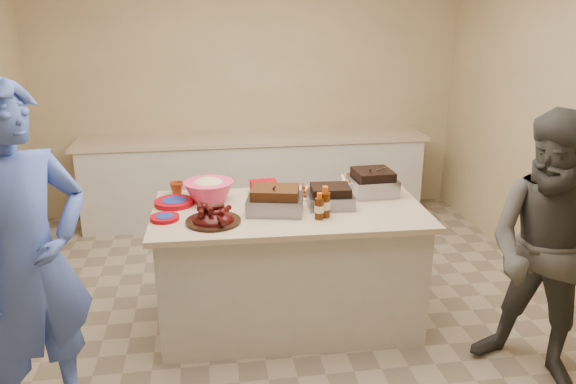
{
  "coord_description": "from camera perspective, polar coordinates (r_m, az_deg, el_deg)",
  "views": [
    {
      "loc": [
        -0.5,
        -3.5,
        2.19
      ],
      "look_at": [
        0.05,
        0.11,
        0.97
      ],
      "focal_mm": 35.0,
      "sensor_mm": 36.0,
      "label": 1
    }
  ],
  "objects": [
    {
      "name": "room",
      "position": [
        4.15,
        -0.43,
        -13.39
      ],
      "size": [
        4.5,
        5.0,
        2.7
      ],
      "primitive_type": null,
      "color": "tan",
      "rests_on": "ground"
    },
    {
      "name": "back_counter",
      "position": [
        5.98,
        -3.44,
        1.44
      ],
      "size": [
        3.6,
        0.64,
        0.9
      ],
      "primitive_type": null,
      "color": "beige",
      "rests_on": "ground"
    },
    {
      "name": "island",
      "position": [
        4.21,
        0.1,
        -12.9
      ],
      "size": [
        1.87,
        1.02,
        0.87
      ],
      "primitive_type": null,
      "rotation": [
        0.0,
        0.0,
        -0.03
      ],
      "color": "beige",
      "rests_on": "ground"
    },
    {
      "name": "rib_platter",
      "position": [
        3.61,
        -7.59,
        -3.08
      ],
      "size": [
        0.44,
        0.44,
        0.14
      ],
      "primitive_type": null,
      "rotation": [
        0.0,
        0.0,
        -0.3
      ],
      "color": "#3C0807",
      "rests_on": "island"
    },
    {
      "name": "pulled_pork_tray",
      "position": [
        3.76,
        -1.31,
        -2.03
      ],
      "size": [
        0.42,
        0.35,
        0.11
      ],
      "primitive_type": "cube",
      "rotation": [
        0.0,
        0.0,
        -0.21
      ],
      "color": "#47230F",
      "rests_on": "island"
    },
    {
      "name": "brisket_tray",
      "position": [
        3.88,
        4.29,
        -1.46
      ],
      "size": [
        0.32,
        0.28,
        0.09
      ],
      "primitive_type": "cube",
      "rotation": [
        0.0,
        0.0,
        -0.07
      ],
      "color": "black",
      "rests_on": "island"
    },
    {
      "name": "roasting_pan",
      "position": [
        4.17,
        8.52,
        -0.18
      ],
      "size": [
        0.33,
        0.33,
        0.13
      ],
      "primitive_type": "cube",
      "rotation": [
        0.0,
        0.0,
        0.05
      ],
      "color": "gray",
      "rests_on": "island"
    },
    {
      "name": "coleslaw_bowl",
      "position": [
        4.02,
        -8.0,
        -0.87
      ],
      "size": [
        0.36,
        0.36,
        0.24
      ],
      "primitive_type": null,
      "rotation": [
        0.0,
        0.0,
        -0.03
      ],
      "color": "#E73566",
      "rests_on": "island"
    },
    {
      "name": "sausage_plate",
      "position": [
        4.09,
        1.6,
        -0.34
      ],
      "size": [
        0.29,
        0.29,
        0.04
      ],
      "primitive_type": "cylinder",
      "rotation": [
        0.0,
        0.0,
        -0.1
      ],
      "color": "silver",
      "rests_on": "island"
    },
    {
      "name": "mac_cheese_dish",
      "position": [
        4.31,
        7.78,
        0.46
      ],
      "size": [
        0.36,
        0.28,
        0.09
      ],
      "primitive_type": "cube",
      "rotation": [
        0.0,
        0.0,
        -0.12
      ],
      "color": "orange",
      "rests_on": "island"
    },
    {
      "name": "bbq_bottle_a",
      "position": [
        3.65,
        3.17,
        -2.74
      ],
      "size": [
        0.06,
        0.06,
        0.18
      ],
      "primitive_type": "cylinder",
      "rotation": [
        0.0,
        0.0,
        -0.03
      ],
      "color": "#411A04",
      "rests_on": "island"
    },
    {
      "name": "bbq_bottle_b",
      "position": [
        3.69,
        3.75,
        -2.51
      ],
      "size": [
        0.07,
        0.07,
        0.21
      ],
      "primitive_type": "cylinder",
      "rotation": [
        0.0,
        0.0,
        -0.03
      ],
      "color": "#411A04",
      "rests_on": "island"
    },
    {
      "name": "mustard_bottle",
      "position": [
        4.07,
        -1.97,
        -0.44
      ],
      "size": [
        0.04,
        0.04,
        0.11
      ],
      "primitive_type": "cylinder",
      "rotation": [
        0.0,
        0.0,
        -0.03
      ],
      "color": "#FFC600",
      "rests_on": "island"
    },
    {
      "name": "sauce_bowl",
      "position": [
        4.03,
        -0.07,
        -0.65
      ],
      "size": [
        0.13,
        0.04,
        0.13
      ],
      "primitive_type": "imported",
      "rotation": [
        0.0,
        0.0,
        -0.03
      ],
      "color": "silver",
      "rests_on": "island"
    },
    {
      "name": "plate_stack_large",
      "position": [
        3.98,
        -11.46,
        -1.28
      ],
      "size": [
        0.28,
        0.28,
        0.03
      ],
      "primitive_type": "cylinder",
      "rotation": [
        0.0,
        0.0,
        -0.03
      ],
      "color": "#93010C",
      "rests_on": "island"
    },
    {
      "name": "plate_stack_small",
      "position": [
        3.71,
        -12.4,
        -2.78
      ],
      "size": [
        0.19,
        0.19,
        0.03
      ],
      "primitive_type": "cylinder",
      "rotation": [
        0.0,
        0.0,
        -0.03
      ],
      "color": "#93010C",
      "rests_on": "island"
    },
    {
      "name": "plastic_cup",
      "position": [
        4.18,
        -11.2,
        -0.27
      ],
      "size": [
        0.11,
        0.1,
        0.1
      ],
      "primitive_type": "imported",
      "rotation": [
        0.0,
        0.0,
        -0.03
      ],
      "color": "#873511",
      "rests_on": "island"
    },
    {
      "name": "basket_stack",
      "position": [
        4.13,
        -2.46,
        -0.16
      ],
      "size": [
        0.2,
        0.16,
        0.09
      ],
      "primitive_type": "cube",
      "rotation": [
        0.0,
        0.0,
        0.08
      ],
      "color": "#93010C",
      "rests_on": "island"
    },
    {
      "name": "guest_gray",
      "position": [
        3.99,
        23.65,
        -16.64
      ],
      "size": [
        1.78,
        1.71,
        0.63
      ],
      "primitive_type": "imported",
      "rotation": [
        0.0,
        0.0,
        -0.84
      ],
      "color": "#474540",
      "rests_on": "ground"
    }
  ]
}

